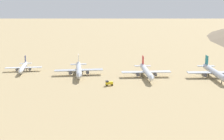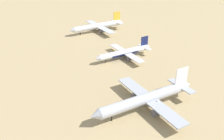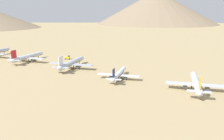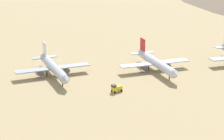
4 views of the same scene
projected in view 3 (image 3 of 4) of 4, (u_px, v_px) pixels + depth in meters
The scene contains 7 objects.
ground_plane at pixel (67, 69), 197.51m from camera, with size 1800.00×1800.00×0.00m, color tan.
parked_jet_0 at pixel (196, 83), 144.31m from camera, with size 46.60×37.90×13.43m.
parked_jet_1 at pixel (119, 74), 167.65m from camera, with size 38.87×31.58×11.21m.
parked_jet_2 at pixel (71, 63), 198.45m from camera, with size 49.62×40.28×14.31m.
parked_jet_3 at pixel (28, 57), 225.19m from camera, with size 49.30×39.93×14.25m.
service_truck at pixel (68, 57), 236.86m from camera, with size 3.89×5.62×3.90m.
desert_hill_1 at pixel (156, 7), 891.89m from camera, with size 467.24×467.24×125.32m, color #847056.
Camera 3 is at (-168.30, -99.25, 48.64)m, focal length 36.60 mm.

